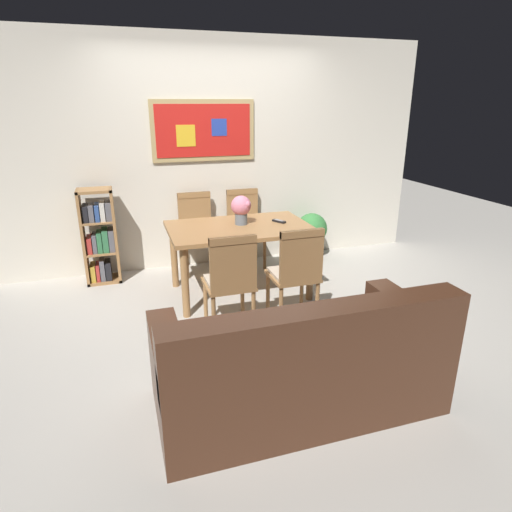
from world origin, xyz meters
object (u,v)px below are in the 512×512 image
(leather_couch, at_px, (300,367))
(tv_remote, at_px, (279,221))
(flower_vase, at_px, (241,208))
(potted_ivy, at_px, (312,233))
(dining_table, at_px, (239,235))
(bookshelf, at_px, (100,238))
(dining_chair_near_right, at_px, (296,269))
(dining_chair_far_right, at_px, (245,222))
(dining_chair_near_left, at_px, (231,277))
(dining_chair_far_left, at_px, (197,226))

(leather_couch, relative_size, tv_remote, 11.42)
(leather_couch, bearing_deg, flower_vase, 84.92)
(leather_couch, xyz_separation_m, potted_ivy, (1.28, 2.64, 0.02))
(dining_table, distance_m, potted_ivy, 1.41)
(leather_couch, height_order, bookshelf, bookshelf)
(leather_couch, bearing_deg, dining_chair_near_right, 68.76)
(bookshelf, height_order, potted_ivy, bookshelf)
(bookshelf, distance_m, potted_ivy, 2.51)
(dining_table, height_order, flower_vase, flower_vase)
(dining_chair_far_right, relative_size, leather_couch, 0.51)
(dining_chair_near_left, height_order, flower_vase, flower_vase)
(dining_chair_near_right, relative_size, dining_chair_far_right, 1.00)
(dining_chair_near_right, bearing_deg, dining_chair_far_left, 109.48)
(dining_chair_near_right, relative_size, bookshelf, 0.88)
(dining_chair_near_left, distance_m, dining_chair_far_right, 1.74)
(dining_chair_far_left, relative_size, bookshelf, 0.88)
(flower_vase, distance_m, tv_remote, 0.42)
(dining_chair_near_left, distance_m, dining_chair_far_left, 1.62)
(dining_chair_near_left, distance_m, leather_couch, 1.09)
(dining_chair_near_right, distance_m, dining_chair_far_right, 1.63)
(dining_chair_near_left, distance_m, bookshelf, 1.90)
(dining_chair_far_left, xyz_separation_m, tv_remote, (0.72, -0.77, 0.20))
(potted_ivy, relative_size, tv_remote, 3.82)
(dining_table, bearing_deg, bookshelf, 150.56)
(dining_table, xyz_separation_m, tv_remote, (0.43, 0.02, 0.11))
(dining_chair_near_right, xyz_separation_m, potted_ivy, (0.87, 1.58, -0.21))
(dining_chair_near_right, height_order, bookshelf, bookshelf)
(dining_chair_far_right, relative_size, potted_ivy, 1.51)
(dining_chair_near_right, distance_m, dining_chair_far_left, 1.71)
(dining_chair_far_right, bearing_deg, dining_chair_near_right, -90.41)
(dining_chair_near_left, height_order, bookshelf, bookshelf)
(potted_ivy, bearing_deg, flower_vase, -148.23)
(flower_vase, bearing_deg, tv_remote, -6.94)
(dining_table, height_order, dining_chair_far_right, dining_chair_far_right)
(dining_table, relative_size, dining_chair_far_right, 1.54)
(dining_chair_near_right, distance_m, flower_vase, 0.99)
(dining_table, distance_m, dining_chair_far_right, 0.87)
(tv_remote, bearing_deg, dining_chair_near_left, -131.14)
(bookshelf, bearing_deg, dining_chair_far_right, 1.55)
(dining_chair_far_right, height_order, flower_vase, flower_vase)
(leather_couch, xyz_separation_m, bookshelf, (-1.22, 2.64, 0.19))
(dining_chair_near_left, relative_size, leather_couch, 0.51)
(dining_chair_near_left, relative_size, dining_chair_far_right, 1.00)
(flower_vase, bearing_deg, dining_chair_far_left, 114.63)
(potted_ivy, bearing_deg, dining_chair_near_left, -132.73)
(dining_chair_far_right, bearing_deg, leather_couch, -98.95)
(leather_couch, relative_size, flower_vase, 6.17)
(dining_chair_near_left, xyz_separation_m, potted_ivy, (1.46, 1.58, -0.21))
(dining_chair_near_right, relative_size, tv_remote, 5.77)
(leather_couch, bearing_deg, tv_remote, 73.51)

